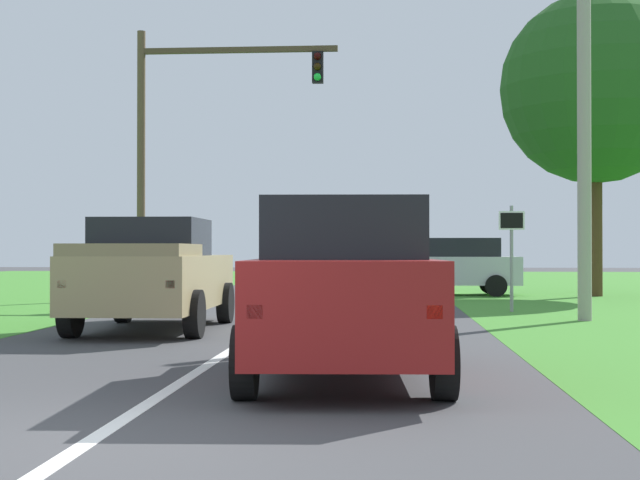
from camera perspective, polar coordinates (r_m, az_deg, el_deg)
ground_plane at (r=18.18m, az=-2.99°, el=-5.20°), size 120.00×120.00×0.00m
lane_centre_stripe at (r=7.47m, az=-13.61°, el=-11.72°), size 0.16×40.72×0.01m
red_suv_near at (r=10.31m, az=1.47°, el=-2.87°), size 2.31×4.51×1.99m
pickup_truck_lead at (r=16.88m, az=-10.26°, el=-2.06°), size 2.37×5.25×2.01m
traffic_light at (r=27.52m, az=-8.12°, el=6.99°), size 5.93×0.40×7.92m
keep_moving_sign at (r=22.06m, az=11.77°, el=-0.23°), size 0.60×0.09×2.49m
oak_tree_right at (r=30.59m, az=16.71°, el=8.96°), size 5.99×5.99×9.54m
crossing_suv_far at (r=30.04m, az=8.14°, el=-1.56°), size 4.43×2.14×1.84m
utility_pole_right at (r=19.79m, az=16.02°, el=7.22°), size 0.28×0.28×8.28m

